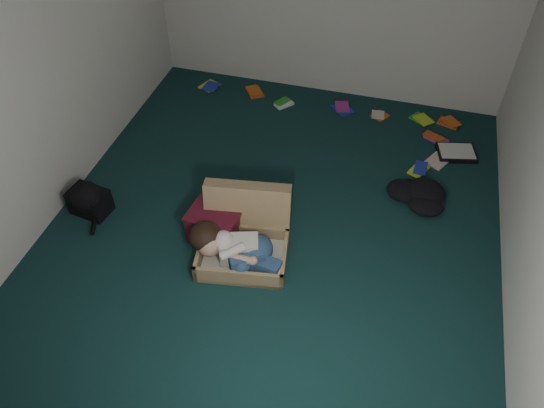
% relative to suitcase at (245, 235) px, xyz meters
% --- Properties ---
extents(floor, '(4.50, 4.50, 0.00)m').
position_rel_suitcase_xyz_m(floor, '(0.17, 0.40, -0.17)').
color(floor, '#0F2C2C').
rests_on(floor, ground).
extents(wall_front, '(4.50, 0.00, 4.50)m').
position_rel_suitcase_xyz_m(wall_front, '(0.17, -1.85, 1.13)').
color(wall_front, silver).
rests_on(wall_front, ground).
extents(wall_left, '(0.00, 4.50, 4.50)m').
position_rel_suitcase_xyz_m(wall_left, '(-1.83, 0.40, 1.13)').
color(wall_left, silver).
rests_on(wall_left, ground).
extents(suitcase, '(0.86, 0.84, 0.55)m').
position_rel_suitcase_xyz_m(suitcase, '(0.00, 0.00, 0.00)').
color(suitcase, '#A3845A').
rests_on(suitcase, floor).
extents(person, '(0.83, 0.40, 0.34)m').
position_rel_suitcase_xyz_m(person, '(-0.02, -0.19, 0.04)').
color(person, silver).
rests_on(person, suitcase).
extents(maroon_bin, '(0.48, 0.40, 0.31)m').
position_rel_suitcase_xyz_m(maroon_bin, '(-0.29, 0.06, -0.01)').
color(maroon_bin, '#4C0F1E').
rests_on(maroon_bin, floor).
extents(backpack, '(0.49, 0.41, 0.26)m').
position_rel_suitcase_xyz_m(backpack, '(-1.53, 0.05, -0.03)').
color(backpack, black).
rests_on(backpack, floor).
extents(clothing_pile, '(0.45, 0.39, 0.13)m').
position_rel_suitcase_xyz_m(clothing_pile, '(1.37, 0.97, -0.10)').
color(clothing_pile, black).
rests_on(clothing_pile, floor).
extents(paper_tray, '(0.45, 0.37, 0.05)m').
position_rel_suitcase_xyz_m(paper_tray, '(1.75, 1.82, -0.14)').
color(paper_tray, black).
rests_on(paper_tray, floor).
extents(book_scatter, '(3.07, 1.13, 0.02)m').
position_rel_suitcase_xyz_m(book_scatter, '(0.68, 2.13, -0.16)').
color(book_scatter, '#BEDA26').
rests_on(book_scatter, floor).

